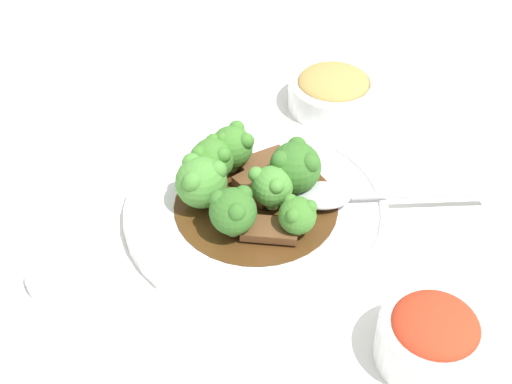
% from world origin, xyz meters
% --- Properties ---
extents(ground_plane, '(4.00, 4.00, 0.00)m').
position_xyz_m(ground_plane, '(0.00, 0.00, 0.00)').
color(ground_plane, white).
extents(main_plate, '(0.28, 0.28, 0.02)m').
position_xyz_m(main_plate, '(0.00, 0.00, 0.01)').
color(main_plate, white).
rests_on(main_plate, ground_plane).
extents(beef_strip_0, '(0.06, 0.04, 0.01)m').
position_xyz_m(beef_strip_0, '(-0.03, -0.05, 0.02)').
color(beef_strip_0, brown).
rests_on(beef_strip_0, main_plate).
extents(beef_strip_1, '(0.05, 0.06, 0.01)m').
position_xyz_m(beef_strip_1, '(-0.01, -0.02, 0.02)').
color(beef_strip_1, brown).
rests_on(beef_strip_1, main_plate).
extents(beef_strip_2, '(0.07, 0.06, 0.01)m').
position_xyz_m(beef_strip_2, '(0.01, 0.05, 0.02)').
color(beef_strip_2, brown).
rests_on(beef_strip_2, main_plate).
extents(broccoli_floret_0, '(0.06, 0.06, 0.06)m').
position_xyz_m(broccoli_floret_0, '(-0.05, 0.00, 0.05)').
color(broccoli_floret_0, '#7FA84C').
rests_on(broccoli_floret_0, main_plate).
extents(broccoli_floret_1, '(0.04, 0.04, 0.04)m').
position_xyz_m(broccoli_floret_1, '(-0.02, 0.06, 0.04)').
color(broccoli_floret_1, '#7FA84C').
rests_on(broccoli_floret_1, main_plate).
extents(broccoli_floret_2, '(0.04, 0.04, 0.05)m').
position_xyz_m(broccoli_floret_2, '(-0.01, 0.01, 0.05)').
color(broccoli_floret_2, '#8EB756').
rests_on(broccoli_floret_2, main_plate).
extents(broccoli_floret_3, '(0.05, 0.05, 0.05)m').
position_xyz_m(broccoli_floret_3, '(0.03, -0.05, 0.05)').
color(broccoli_floret_3, '#8EB756').
rests_on(broccoli_floret_3, main_plate).
extents(broccoli_floret_4, '(0.05, 0.05, 0.06)m').
position_xyz_m(broccoli_floret_4, '(0.05, -0.02, 0.05)').
color(broccoli_floret_4, '#7FA84C').
rests_on(broccoli_floret_4, main_plate).
extents(broccoli_floret_5, '(0.05, 0.05, 0.05)m').
position_xyz_m(broccoli_floret_5, '(0.04, 0.03, 0.05)').
color(broccoli_floret_5, '#7FA84C').
rests_on(broccoli_floret_5, main_plate).
extents(broccoli_floret_6, '(0.05, 0.05, 0.05)m').
position_xyz_m(broccoli_floret_6, '(-0.00, -0.06, 0.05)').
color(broccoli_floret_6, '#7FA84C').
rests_on(broccoli_floret_6, main_plate).
extents(serving_spoon, '(0.21, 0.11, 0.01)m').
position_xyz_m(serving_spoon, '(-0.08, 0.03, 0.03)').
color(serving_spoon, '#B7B7BC').
rests_on(serving_spoon, main_plate).
extents(side_bowl_kimchi, '(0.10, 0.10, 0.06)m').
position_xyz_m(side_bowl_kimchi, '(-0.06, 0.23, 0.03)').
color(side_bowl_kimchi, white).
rests_on(side_bowl_kimchi, ground_plane).
extents(side_bowl_appetizer, '(0.11, 0.11, 0.05)m').
position_xyz_m(side_bowl_appetizer, '(-0.17, -0.14, 0.02)').
color(side_bowl_appetizer, white).
rests_on(side_bowl_appetizer, ground_plane).
extents(sauce_dish, '(0.07, 0.07, 0.01)m').
position_xyz_m(sauce_dish, '(0.21, -0.00, 0.01)').
color(sauce_dish, white).
rests_on(sauce_dish, ground_plane).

